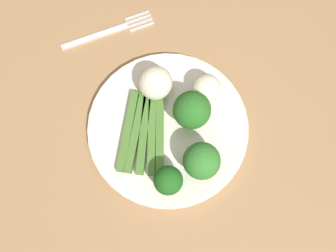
% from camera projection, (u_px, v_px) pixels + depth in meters
% --- Properties ---
extents(ground_plane, '(6.00, 6.00, 0.02)m').
position_uv_depth(ground_plane, '(176.00, 173.00, 1.36)').
color(ground_plane, gray).
extents(dining_table, '(1.34, 0.91, 0.76)m').
position_uv_depth(dining_table, '(183.00, 124.00, 0.72)').
color(dining_table, '#9E754C').
rests_on(dining_table, ground_plane).
extents(plate, '(0.26, 0.26, 0.01)m').
position_uv_depth(plate, '(168.00, 128.00, 0.60)').
color(plate, silver).
rests_on(plate, dining_table).
extents(asparagus_bundle, '(0.14, 0.10, 0.01)m').
position_uv_depth(asparagus_bundle, '(144.00, 133.00, 0.58)').
color(asparagus_bundle, '#47752D').
rests_on(asparagus_bundle, plate).
extents(broccoli_left, '(0.06, 0.06, 0.07)m').
position_uv_depth(broccoli_left, '(190.00, 111.00, 0.56)').
color(broccoli_left, '#568E33').
rests_on(broccoli_left, plate).
extents(broccoli_back_right, '(0.06, 0.06, 0.07)m').
position_uv_depth(broccoli_back_right, '(202.00, 161.00, 0.54)').
color(broccoli_back_right, '#609E3D').
rests_on(broccoli_back_right, plate).
extents(broccoli_near_center, '(0.04, 0.04, 0.05)m').
position_uv_depth(broccoli_near_center, '(168.00, 180.00, 0.54)').
color(broccoli_near_center, '#4C7F2B').
rests_on(broccoli_near_center, plate).
extents(cauliflower_front_left, '(0.05, 0.05, 0.05)m').
position_uv_depth(cauliflower_front_left, '(206.00, 88.00, 0.59)').
color(cauliflower_front_left, silver).
rests_on(cauliflower_front_left, plate).
extents(cauliflower_outer_edge, '(0.05, 0.05, 0.05)m').
position_uv_depth(cauliflower_outer_edge, '(155.00, 83.00, 0.58)').
color(cauliflower_outer_edge, silver).
rests_on(cauliflower_outer_edge, plate).
extents(fork, '(0.04, 0.17, 0.00)m').
position_uv_depth(fork, '(109.00, 32.00, 0.65)').
color(fork, silver).
rests_on(fork, dining_table).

